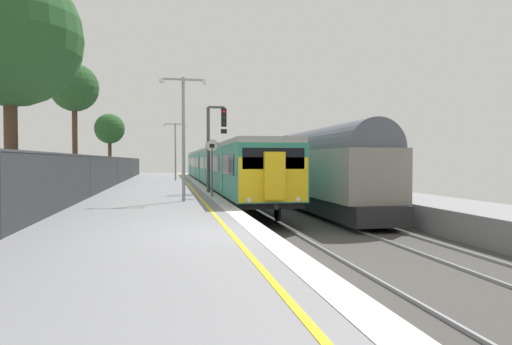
{
  "coord_description": "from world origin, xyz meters",
  "views": [
    {
      "loc": [
        -1.82,
        -10.82,
        1.74
      ],
      "look_at": [
        1.25,
        4.83,
        1.32
      ],
      "focal_mm": 31.68,
      "sensor_mm": 36.0,
      "label": 1
    }
  ],
  "objects_px": {
    "freight_train_adjacent_track": "(254,165)",
    "platform_lamp_far": "(175,146)",
    "background_tree_left": "(11,40)",
    "speed_limit_sign": "(212,161)",
    "signal_gantry": "(213,138)",
    "platform_lamp_mid": "(183,128)",
    "commuter_train_at_platform": "(217,166)",
    "background_tree_centre": "(109,130)",
    "background_tree_right": "(75,89)"
  },
  "relations": [
    {
      "from": "background_tree_centre",
      "to": "background_tree_right",
      "type": "distance_m",
      "value": 13.59
    },
    {
      "from": "background_tree_centre",
      "to": "background_tree_right",
      "type": "xyz_separation_m",
      "value": [
        -0.54,
        -13.45,
        1.82
      ]
    },
    {
      "from": "commuter_train_at_platform",
      "to": "background_tree_centre",
      "type": "distance_m",
      "value": 13.37
    },
    {
      "from": "commuter_train_at_platform",
      "to": "platform_lamp_far",
      "type": "bearing_deg",
      "value": 133.39
    },
    {
      "from": "speed_limit_sign",
      "to": "background_tree_right",
      "type": "xyz_separation_m",
      "value": [
        -8.13,
        10.64,
        4.77
      ]
    },
    {
      "from": "background_tree_centre",
      "to": "freight_train_adjacent_track",
      "type": "bearing_deg",
      "value": -16.36
    },
    {
      "from": "freight_train_adjacent_track",
      "to": "signal_gantry",
      "type": "bearing_deg",
      "value": -107.78
    },
    {
      "from": "background_tree_centre",
      "to": "platform_lamp_far",
      "type": "bearing_deg",
      "value": -41.04
    },
    {
      "from": "commuter_train_at_platform",
      "to": "background_tree_centre",
      "type": "bearing_deg",
      "value": 136.92
    },
    {
      "from": "platform_lamp_mid",
      "to": "background_tree_left",
      "type": "height_order",
      "value": "background_tree_left"
    },
    {
      "from": "signal_gantry",
      "to": "platform_lamp_far",
      "type": "height_order",
      "value": "platform_lamp_far"
    },
    {
      "from": "background_tree_left",
      "to": "speed_limit_sign",
      "type": "bearing_deg",
      "value": 38.24
    },
    {
      "from": "signal_gantry",
      "to": "platform_lamp_mid",
      "type": "bearing_deg",
      "value": -109.35
    },
    {
      "from": "platform_lamp_far",
      "to": "background_tree_right",
      "type": "distance_m",
      "value": 11.07
    },
    {
      "from": "platform_lamp_far",
      "to": "signal_gantry",
      "type": "bearing_deg",
      "value": -83.47
    },
    {
      "from": "speed_limit_sign",
      "to": "background_tree_centre",
      "type": "distance_m",
      "value": 25.43
    },
    {
      "from": "platform_lamp_far",
      "to": "background_tree_right",
      "type": "xyz_separation_m",
      "value": [
        -6.73,
        -8.06,
        3.5
      ]
    },
    {
      "from": "speed_limit_sign",
      "to": "platform_lamp_mid",
      "type": "relative_size",
      "value": 0.52
    },
    {
      "from": "background_tree_left",
      "to": "platform_lamp_far",
      "type": "bearing_deg",
      "value": 76.95
    },
    {
      "from": "commuter_train_at_platform",
      "to": "speed_limit_sign",
      "type": "xyz_separation_m",
      "value": [
        -1.85,
        -15.26,
        0.48
      ]
    },
    {
      "from": "speed_limit_sign",
      "to": "commuter_train_at_platform",
      "type": "bearing_deg",
      "value": 83.11
    },
    {
      "from": "freight_train_adjacent_track",
      "to": "background_tree_right",
      "type": "height_order",
      "value": "background_tree_right"
    },
    {
      "from": "commuter_train_at_platform",
      "to": "speed_limit_sign",
      "type": "height_order",
      "value": "commuter_train_at_platform"
    },
    {
      "from": "platform_lamp_mid",
      "to": "background_tree_left",
      "type": "distance_m",
      "value": 7.09
    },
    {
      "from": "freight_train_adjacent_track",
      "to": "signal_gantry",
      "type": "distance_m",
      "value": 17.97
    },
    {
      "from": "commuter_train_at_platform",
      "to": "speed_limit_sign",
      "type": "distance_m",
      "value": 15.38
    },
    {
      "from": "speed_limit_sign",
      "to": "platform_lamp_mid",
      "type": "xyz_separation_m",
      "value": [
        -1.4,
        -1.99,
        1.4
      ]
    },
    {
      "from": "freight_train_adjacent_track",
      "to": "background_tree_centre",
      "type": "bearing_deg",
      "value": 163.64
    },
    {
      "from": "commuter_train_at_platform",
      "to": "platform_lamp_mid",
      "type": "relative_size",
      "value": 7.75
    },
    {
      "from": "background_tree_left",
      "to": "background_tree_right",
      "type": "bearing_deg",
      "value": 93.94
    },
    {
      "from": "signal_gantry",
      "to": "speed_limit_sign",
      "type": "bearing_deg",
      "value": -97.06
    },
    {
      "from": "signal_gantry",
      "to": "background_tree_centre",
      "type": "distance_m",
      "value": 22.53
    },
    {
      "from": "platform_lamp_far",
      "to": "background_tree_centre",
      "type": "xyz_separation_m",
      "value": [
        -6.19,
        5.39,
        1.68
      ]
    },
    {
      "from": "speed_limit_sign",
      "to": "platform_lamp_far",
      "type": "bearing_deg",
      "value": 94.29
    },
    {
      "from": "commuter_train_at_platform",
      "to": "signal_gantry",
      "type": "relative_size",
      "value": 8.71
    },
    {
      "from": "freight_train_adjacent_track",
      "to": "background_tree_right",
      "type": "bearing_deg",
      "value": -145.79
    },
    {
      "from": "platform_lamp_mid",
      "to": "platform_lamp_far",
      "type": "relative_size",
      "value": 1.05
    },
    {
      "from": "platform_lamp_mid",
      "to": "freight_train_adjacent_track",
      "type": "bearing_deg",
      "value": 71.86
    },
    {
      "from": "speed_limit_sign",
      "to": "signal_gantry",
      "type": "bearing_deg",
      "value": 82.94
    },
    {
      "from": "freight_train_adjacent_track",
      "to": "platform_lamp_far",
      "type": "relative_size",
      "value": 10.41
    },
    {
      "from": "freight_train_adjacent_track",
      "to": "platform_lamp_far",
      "type": "bearing_deg",
      "value": -168.73
    },
    {
      "from": "platform_lamp_far",
      "to": "background_tree_right",
      "type": "height_order",
      "value": "background_tree_right"
    },
    {
      "from": "signal_gantry",
      "to": "background_tree_right",
      "type": "distance_m",
      "value": 11.92
    },
    {
      "from": "freight_train_adjacent_track",
      "to": "speed_limit_sign",
      "type": "relative_size",
      "value": 19.13
    },
    {
      "from": "commuter_train_at_platform",
      "to": "signal_gantry",
      "type": "height_order",
      "value": "signal_gantry"
    },
    {
      "from": "commuter_train_at_platform",
      "to": "platform_lamp_mid",
      "type": "height_order",
      "value": "platform_lamp_mid"
    },
    {
      "from": "signal_gantry",
      "to": "background_tree_left",
      "type": "relative_size",
      "value": 0.58
    },
    {
      "from": "background_tree_left",
      "to": "commuter_train_at_platform",
      "type": "bearing_deg",
      "value": 66.91
    },
    {
      "from": "freight_train_adjacent_track",
      "to": "background_tree_left",
      "type": "height_order",
      "value": "background_tree_left"
    },
    {
      "from": "background_tree_right",
      "to": "platform_lamp_far",
      "type": "bearing_deg",
      "value": 50.14
    }
  ]
}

